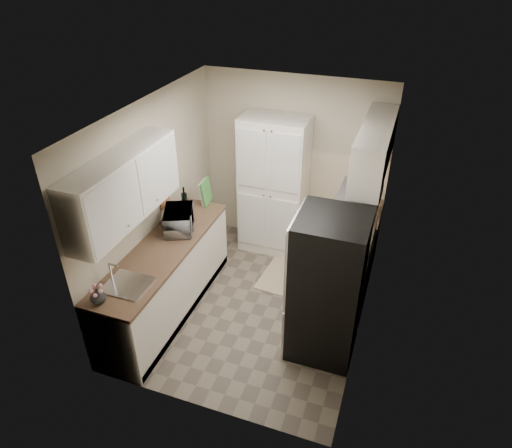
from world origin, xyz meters
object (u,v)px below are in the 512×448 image
electric_range (341,272)px  refrigerator (327,287)px  microwave (179,220)px  wine_bottle (184,200)px  toaster_oven (365,206)px  pantry_cabinet (274,186)px

electric_range → refrigerator: size_ratio=0.66×
refrigerator → microwave: refrigerator is taller
refrigerator → electric_range: bearing=87.5°
wine_bottle → toaster_oven: size_ratio=0.82×
microwave → wine_bottle: size_ratio=1.63×
pantry_cabinet → refrigerator: size_ratio=1.18×
pantry_cabinet → toaster_oven: bearing=-8.5°
pantry_cabinet → microwave: (-0.78, -1.33, 0.06)m
electric_range → toaster_oven: size_ratio=3.10×
toaster_oven → pantry_cabinet: bearing=167.9°
electric_range → toaster_oven: bearing=81.2°
pantry_cabinet → wine_bottle: (-0.94, -0.87, 0.07)m
electric_range → wine_bottle: size_ratio=3.76×
electric_range → wine_bottle: 2.20m
refrigerator → wine_bottle: bearing=157.8°
electric_range → wine_bottle: (-2.11, 0.05, 0.59)m
electric_range → pantry_cabinet: bearing=141.8°
pantry_cabinet → toaster_oven: 1.30m
pantry_cabinet → electric_range: (1.17, -0.93, -0.52)m
toaster_oven → microwave: bearing=-154.8°
refrigerator → wine_bottle: (-2.08, 0.85, 0.22)m
pantry_cabinet → wine_bottle: pantry_cabinet is taller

